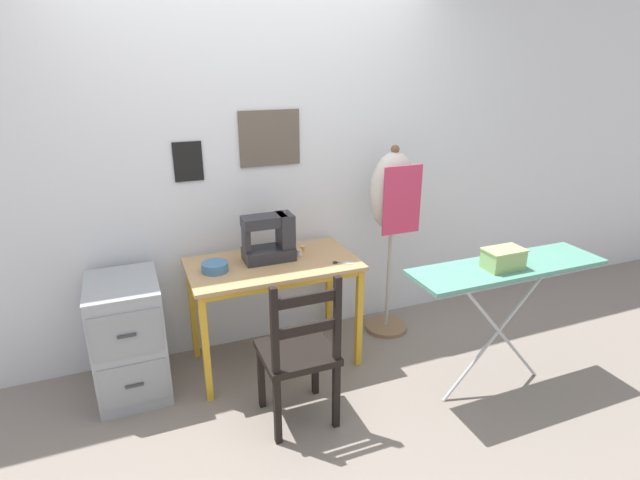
{
  "coord_description": "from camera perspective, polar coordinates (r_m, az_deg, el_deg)",
  "views": [
    {
      "loc": [
        -0.82,
        -2.56,
        1.97
      ],
      "look_at": [
        0.32,
        0.27,
        0.85
      ],
      "focal_mm": 28.0,
      "sensor_mm": 36.0,
      "label": 1
    }
  ],
  "objects": [
    {
      "name": "ironing_board",
      "position": [
        3.09,
        20.6,
        -3.47
      ],
      "size": [
        1.2,
        0.34,
        0.85
      ],
      "color": "#518E7A",
      "rests_on": "ground_plane"
    },
    {
      "name": "filing_cabinet",
      "position": [
        3.29,
        -21.0,
        -10.38
      ],
      "size": [
        0.41,
        0.53,
        0.74
      ],
      "color": "#93999E",
      "rests_on": "ground_plane"
    },
    {
      "name": "sewing_table",
      "position": [
        3.24,
        -5.29,
        -4.12
      ],
      "size": [
        1.08,
        0.59,
        0.73
      ],
      "color": "tan",
      "rests_on": "ground_plane"
    },
    {
      "name": "thread_spool_mid_table",
      "position": [
        3.38,
        -2.01,
        -0.98
      ],
      "size": [
        0.03,
        0.03,
        0.04
      ],
      "color": "orange",
      "rests_on": "sewing_table"
    },
    {
      "name": "wooden_chair",
      "position": [
        2.81,
        -2.43,
        -12.88
      ],
      "size": [
        0.4,
        0.38,
        0.93
      ],
      "color": "black",
      "rests_on": "ground_plane"
    },
    {
      "name": "fabric_bowl",
      "position": [
        3.13,
        -11.92,
        -3.01
      ],
      "size": [
        0.16,
        0.16,
        0.06
      ],
      "color": "teal",
      "rests_on": "sewing_table"
    },
    {
      "name": "dress_form",
      "position": [
        3.54,
        8.3,
        4.36
      ],
      "size": [
        0.34,
        0.32,
        1.41
      ],
      "color": "#846647",
      "rests_on": "ground_plane"
    },
    {
      "name": "thread_spool_near_machine",
      "position": [
        3.31,
        -2.4,
        -1.43
      ],
      "size": [
        0.04,
        0.04,
        0.04
      ],
      "color": "silver",
      "rests_on": "sewing_table"
    },
    {
      "name": "wall_back",
      "position": [
        3.39,
        -7.5,
        8.23
      ],
      "size": [
        10.0,
        0.07,
        2.55
      ],
      "color": "silver",
      "rests_on": "ground_plane"
    },
    {
      "name": "ground_plane",
      "position": [
        3.33,
        -3.46,
        -16.07
      ],
      "size": [
        14.0,
        14.0,
        0.0
      ],
      "primitive_type": "plane",
      "color": "gray"
    },
    {
      "name": "scissors",
      "position": [
        3.19,
        2.27,
        -2.61
      ],
      "size": [
        0.13,
        0.09,
        0.01
      ],
      "color": "silver",
      "rests_on": "sewing_table"
    },
    {
      "name": "storage_box",
      "position": [
        2.99,
        20.22,
        -2.01
      ],
      "size": [
        0.23,
        0.14,
        0.12
      ],
      "color": "#8EB266",
      "rests_on": "ironing_board"
    },
    {
      "name": "sewing_machine",
      "position": [
        3.22,
        -5.59,
        0.15
      ],
      "size": [
        0.34,
        0.19,
        0.32
      ],
      "color": "#28282D",
      "rests_on": "sewing_table"
    }
  ]
}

